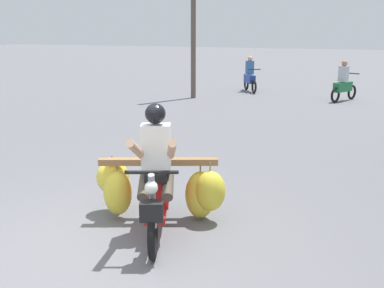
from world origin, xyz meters
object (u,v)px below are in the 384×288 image
motorbike_distant_ahead_left (250,77)px  utility_pole (193,3)px  motorbike_distant_ahead_right (343,85)px  motorbike_main_loaded (159,185)px

motorbike_distant_ahead_left → utility_pole: (-1.27, -2.61, 2.73)m
motorbike_distant_ahead_right → utility_pole: size_ratio=0.23×
motorbike_distant_ahead_left → utility_pole: utility_pole is taller
motorbike_main_loaded → utility_pole: size_ratio=0.28×
motorbike_main_loaded → motorbike_distant_ahead_left: motorbike_main_loaded is taller
motorbike_main_loaded → motorbike_distant_ahead_left: 13.49m
motorbike_distant_ahead_left → motorbike_distant_ahead_right: bearing=-17.8°
motorbike_main_loaded → motorbike_distant_ahead_right: 11.94m
motorbike_main_loaded → motorbike_distant_ahead_left: size_ratio=1.31×
utility_pole → motorbike_distant_ahead_left: bearing=63.9°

